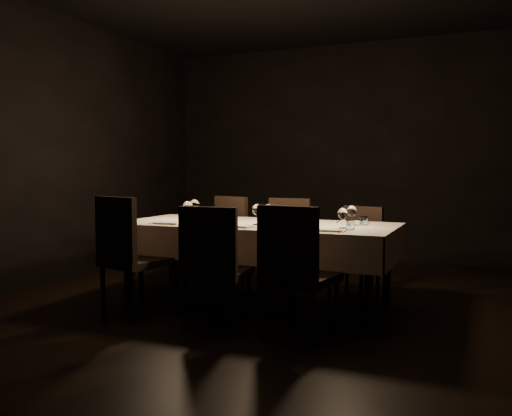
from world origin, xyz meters
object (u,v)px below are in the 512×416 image
at_px(chair_near_left, 128,251).
at_px(chair_far_center, 286,239).
at_px(dining_table, 256,231).
at_px(chair_far_right, 358,246).
at_px(chair_near_right, 295,267).
at_px(chair_near_center, 214,262).
at_px(chair_far_left, 224,236).

distance_m(chair_near_left, chair_far_center, 1.77).
distance_m(dining_table, chair_far_right, 1.10).
relative_size(chair_near_left, chair_far_right, 1.16).
distance_m(chair_near_left, chair_far_right, 2.23).
bearing_deg(chair_far_right, chair_far_center, -165.09).
height_order(dining_table, chair_near_right, chair_near_right).
xyz_separation_m(dining_table, chair_near_center, (0.00, -0.84, -0.15)).
xyz_separation_m(chair_far_left, chair_far_center, (0.71, 0.02, -0.00)).
xyz_separation_m(chair_near_right, chair_far_right, (0.11, 1.60, -0.05)).
distance_m(chair_near_center, chair_near_right, 0.67).
height_order(chair_near_right, chair_far_center, chair_near_right).
distance_m(dining_table, chair_far_left, 1.04).
distance_m(dining_table, chair_near_center, 0.85).
bearing_deg(chair_far_center, chair_far_left, -178.78).
height_order(chair_near_center, chair_far_left, chair_near_center).
distance_m(dining_table, chair_near_left, 1.15).
bearing_deg(chair_far_center, chair_near_right, -67.84).
xyz_separation_m(chair_near_center, chair_far_right, (0.78, 1.59, -0.04)).
height_order(dining_table, chair_far_left, chair_far_left).
height_order(dining_table, chair_near_left, chair_near_left).
distance_m(chair_near_right, chair_far_right, 1.61).
bearing_deg(chair_far_center, chair_near_center, -90.51).
bearing_deg(chair_far_left, chair_near_left, -77.85).
height_order(dining_table, chair_far_right, chair_far_right).
relative_size(chair_far_center, chair_far_right, 1.07).
bearing_deg(chair_near_right, chair_far_center, -58.13).
xyz_separation_m(chair_near_center, chair_near_right, (0.67, -0.01, 0.01)).
height_order(chair_near_center, chair_far_center, chair_near_center).
distance_m(chair_near_center, chair_far_center, 1.60).
relative_size(chair_near_center, chair_far_center, 1.02).
bearing_deg(chair_near_right, dining_table, -41.96).
relative_size(dining_table, chair_far_center, 2.66).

